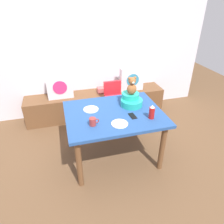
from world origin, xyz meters
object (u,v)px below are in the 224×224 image
Objects in this scene: dining_table at (114,119)px; dinner_plate_far at (91,109)px; pillow_floral_right at (131,79)px; pillow_floral_left at (60,86)px; coffee_mug at (93,122)px; cell_phone at (133,116)px; ketchup_bottle at (152,112)px; infant_seat_teal at (131,100)px; teddy_bear at (132,86)px; book_stack at (103,90)px; dinner_plate_near at (120,124)px; highchair at (114,99)px.

dinner_plate_far is (-0.28, 0.15, 0.11)m from dining_table.
pillow_floral_left is at bearing 180.00° from pillow_floral_right.
coffee_mug is 0.53m from cell_phone.
pillow_floral_left is 1.82m from ketchup_bottle.
ketchup_bottle is at bearing -30.14° from cell_phone.
ketchup_bottle is at bearing -54.61° from pillow_floral_left.
pillow_floral_left is 1.43m from infant_seat_teal.
teddy_bear is 1.25× the size of dinner_plate_far.
coffee_mug reaches higher than dining_table.
coffee_mug is (-0.45, -1.46, 0.28)m from book_stack.
teddy_bear reaches higher than pillow_floral_right.
ketchup_bottle is at bearing -2.98° from coffee_mug.
book_stack is 1.39× the size of cell_phone.
dining_table is 0.30m from dinner_plate_near.
pillow_floral_left is at bearing 117.67° from dining_table.
coffee_mug is at bearing -149.13° from teddy_bear.
coffee_mug is (0.32, -1.44, 0.11)m from pillow_floral_left.
infant_seat_teal is at bearing 90.00° from teddy_bear.
infant_seat_teal is at bearing -110.56° from pillow_floral_right.
teddy_bear reaches higher than ketchup_bottle.
pillow_floral_right reaches higher than highchair.
teddy_bear reaches higher than infant_seat_teal.
cell_phone is at bearing -109.59° from pillow_floral_right.
pillow_floral_right is at bearing 60.55° from dining_table.
pillow_floral_right is 2.20× the size of book_stack.
teddy_bear reaches higher than dinner_plate_far.
coffee_mug is at bearing 177.02° from ketchup_bottle.
dining_table is 1.59× the size of highchair.
pillow_floral_left is at bearing 130.68° from teddy_bear.
book_stack is 1.56m from ketchup_bottle.
pillow_floral_left is 1.61m from cell_phone.
pillow_floral_left reaches higher than cell_phone.
dinner_plate_far is at bearing -132.08° from pillow_floral_right.
dinner_plate_near is (-0.24, -1.09, 0.22)m from highchair.
dining_table is 0.52m from ketchup_bottle.
highchair is 1.12m from ketchup_bottle.
highchair is (0.23, 0.81, -0.12)m from dining_table.
dining_table reaches higher than book_stack.
coffee_mug is at bearing 168.23° from dinner_plate_near.
teddy_bear is (0.29, 0.14, 0.38)m from dining_table.
pillow_floral_left is at bearing 112.73° from dinner_plate_near.
coffee_mug is (-0.61, -0.36, -0.23)m from teddy_bear.
cell_phone is at bearing -106.02° from teddy_bear.
highchair is at bearing 84.18° from cell_phone.
ketchup_bottle is at bearing 3.62° from dinner_plate_near.
book_stack is at bearing 98.07° from teddy_bear.
highchair is 3.16× the size of teddy_bear.
book_stack is 1.55m from dinner_plate_near.
pillow_floral_left and pillow_floral_right have the same top height.
dinner_plate_near is (0.31, -0.06, -0.04)m from coffee_mug.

